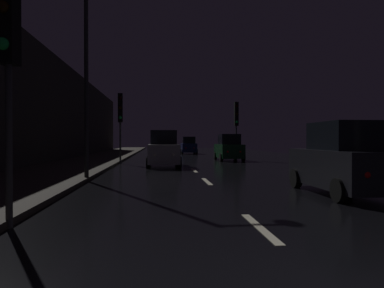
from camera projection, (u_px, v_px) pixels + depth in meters
The scene contains 12 objects.
ground at pixel (182, 160), 27.77m from camera, with size 25.68×84.00×0.02m, color black.
sidewalk_left at pixel (95, 160), 27.16m from camera, with size 4.40×84.00×0.15m, color #38332B.
building_facade_left at pixel (45, 107), 23.40m from camera, with size 0.80×63.00×7.40m, color #2D2B28.
lane_centerline at pixel (210, 184), 12.67m from camera, with size 0.16×14.12×0.01m.
traffic_light_near_left at pixel (8, 31), 6.28m from camera, with size 0.34×0.47×4.80m.
traffic_light_far_right at pixel (236, 118), 28.46m from camera, with size 0.32×0.46×4.60m.
traffic_light_far_left at pixel (120, 113), 23.47m from camera, with size 0.33×0.47×4.63m.
streetlamp_overhead at pixel (98, 52), 13.56m from camera, with size 1.70×0.44×7.47m.
car_approaching_headlights at pixel (164, 150), 21.28m from camera, with size 1.96×4.24×2.13m.
car_parked_right_far at pixel (229, 148), 27.42m from camera, with size 1.85×4.00×2.02m.
car_parked_right_near at pixel (344, 161), 10.35m from camera, with size 1.91×4.14×2.09m.
car_distant_taillights at pixel (189, 146), 40.48m from camera, with size 1.77×3.84×1.94m.
Camera 1 is at (-1.78, -3.20, 1.57)m, focal length 33.44 mm.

